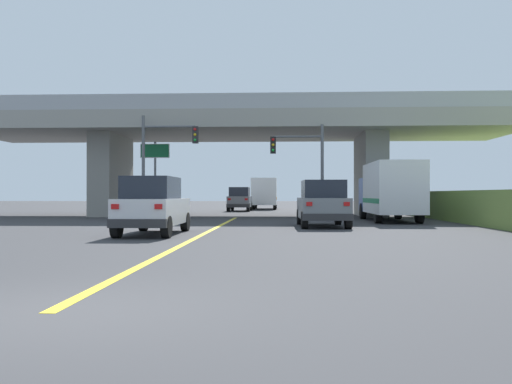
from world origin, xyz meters
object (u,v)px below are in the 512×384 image
at_px(box_truck, 390,191).
at_px(highway_sign, 155,161).
at_px(semi_truck_distant, 265,193).
at_px(sedan_oncoming, 240,199).
at_px(suv_lead, 153,206).
at_px(traffic_signal_nearside, 304,159).
at_px(suv_crossing, 323,204).
at_px(traffic_signal_farside, 161,153).

height_order(box_truck, highway_sign, highway_sign).
bearing_deg(semi_truck_distant, sedan_oncoming, -107.17).
relative_size(suv_lead, traffic_signal_nearside, 0.84).
xyz_separation_m(suv_crossing, traffic_signal_farside, (-8.61, 6.67, 2.76)).
height_order(suv_crossing, traffic_signal_nearside, traffic_signal_nearside).
height_order(box_truck, sedan_oncoming, box_truck).
bearing_deg(suv_lead, traffic_signal_nearside, 64.37).
xyz_separation_m(traffic_signal_nearside, traffic_signal_farside, (-8.11, -0.50, 0.35)).
height_order(box_truck, semi_truck_distant, box_truck).
relative_size(suv_crossing, traffic_signal_nearside, 0.81).
relative_size(suv_crossing, box_truck, 0.62).
height_order(suv_lead, suv_crossing, same).
height_order(traffic_signal_nearside, highway_sign, traffic_signal_nearside).
relative_size(box_truck, traffic_signal_nearside, 1.31).
bearing_deg(suv_crossing, box_truck, 49.66).
relative_size(suv_lead, box_truck, 0.64).
relative_size(suv_crossing, sedan_oncoming, 0.94).
bearing_deg(suv_lead, box_truck, 43.82).
relative_size(suv_crossing, semi_truck_distant, 0.65).
distance_m(suv_crossing, highway_sign, 13.86).
distance_m(suv_crossing, sedan_oncoming, 22.69).
bearing_deg(sedan_oncoming, traffic_signal_nearside, -72.03).
height_order(traffic_signal_farside, highway_sign, traffic_signal_farside).
bearing_deg(highway_sign, traffic_signal_nearside, -14.89).
relative_size(highway_sign, semi_truck_distant, 0.70).
height_order(box_truck, traffic_signal_nearside, traffic_signal_nearside).
bearing_deg(sedan_oncoming, highway_sign, -109.23).
relative_size(sedan_oncoming, semi_truck_distant, 0.69).
bearing_deg(traffic_signal_farside, semi_truck_distant, 76.45).
xyz_separation_m(box_truck, traffic_signal_nearside, (-4.39, 2.32, 1.82)).
bearing_deg(semi_truck_distant, suv_lead, -94.98).
xyz_separation_m(sedan_oncoming, traffic_signal_nearside, (4.83, -14.89, 2.41)).
xyz_separation_m(suv_crossing, sedan_oncoming, (-5.32, 22.06, 0.00)).
xyz_separation_m(box_truck, traffic_signal_farside, (-12.51, 1.82, 2.17)).
distance_m(traffic_signal_farside, highway_sign, 3.13).
bearing_deg(highway_sign, suv_crossing, -44.82).
relative_size(suv_lead, suv_crossing, 1.03).
distance_m(suv_lead, sedan_oncoming, 27.01).
relative_size(suv_lead, sedan_oncoming, 0.97).
xyz_separation_m(box_truck, sedan_oncoming, (-9.22, 17.21, -0.59)).
height_order(traffic_signal_farside, semi_truck_distant, traffic_signal_farside).
height_order(suv_crossing, semi_truck_distant, semi_truck_distant).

